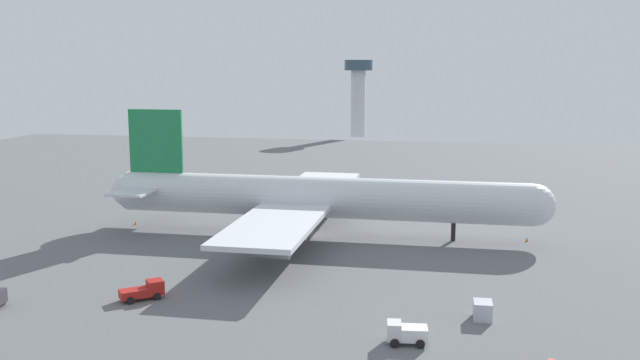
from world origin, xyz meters
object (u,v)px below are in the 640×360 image
at_px(cargo_airplane, 318,198).
at_px(control_tower, 358,90).
at_px(pushback_tractor, 144,291).
at_px(fuel_truck, 406,333).
at_px(safety_cone_nose, 527,239).
at_px(cargo_container_fore, 483,310).
at_px(safety_cone_tail, 136,223).

bearing_deg(cargo_airplane, control_tower, 95.50).
bearing_deg(pushback_tractor, fuel_truck, -13.55).
bearing_deg(safety_cone_nose, cargo_airplane, -176.87).
distance_m(pushback_tractor, control_tower, 193.55).
distance_m(cargo_container_fore, control_tower, 196.81).
relative_size(cargo_airplane, control_tower, 2.46).
xyz_separation_m(safety_cone_nose, control_tower, (-47.98, 156.24, 17.58)).
bearing_deg(pushback_tractor, safety_cone_tail, 117.11).
bearing_deg(cargo_container_fore, safety_cone_tail, 148.48).
bearing_deg(control_tower, fuel_truck, -80.84).
xyz_separation_m(cargo_airplane, control_tower, (-15.21, 158.03, 11.87)).
bearing_deg(safety_cone_nose, safety_cone_tail, -179.21).
bearing_deg(pushback_tractor, safety_cone_nose, 38.12).
bearing_deg(safety_cone_tail, safety_cone_nose, 0.79).
height_order(fuel_truck, control_tower, control_tower).
bearing_deg(cargo_airplane, safety_cone_tail, 178.41).
height_order(fuel_truck, cargo_container_fore, fuel_truck).
bearing_deg(fuel_truck, cargo_container_fore, 47.31).
bearing_deg(safety_cone_nose, fuel_truck, -109.63).
height_order(pushback_tractor, safety_cone_nose, pushback_tractor).
relative_size(pushback_tractor, safety_cone_nose, 7.87).
relative_size(cargo_airplane, cargo_container_fore, 28.14).
xyz_separation_m(cargo_airplane, safety_cone_nose, (32.77, 1.79, -5.71)).
bearing_deg(cargo_airplane, fuel_truck, -67.99).
relative_size(pushback_tractor, safety_cone_tail, 7.63).
height_order(cargo_container_fore, control_tower, control_tower).
distance_m(cargo_container_fore, safety_cone_nose, 36.64).
bearing_deg(control_tower, safety_cone_nose, -72.93).
bearing_deg(control_tower, cargo_airplane, -84.50).
xyz_separation_m(fuel_truck, safety_cone_nose, (15.70, 44.01, -0.80)).
relative_size(cargo_airplane, fuel_truck, 17.41).
xyz_separation_m(pushback_tractor, safety_cone_nose, (46.59, 36.57, -0.71)).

